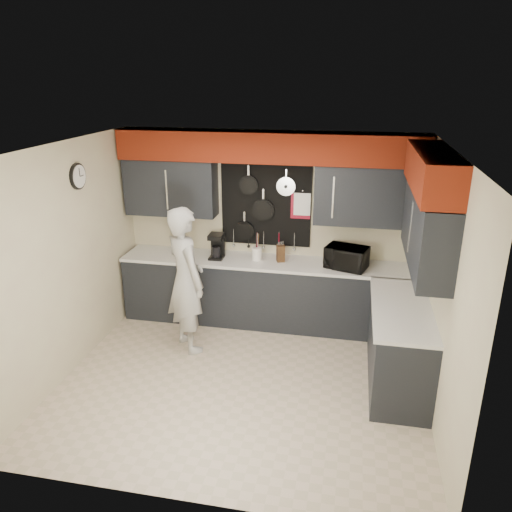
% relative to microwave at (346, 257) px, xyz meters
% --- Properties ---
extents(ground, '(4.00, 4.00, 0.00)m').
position_rel_microwave_xyz_m(ground, '(-1.06, -1.38, -1.06)').
color(ground, beige).
rests_on(ground, ground).
extents(back_wall_assembly, '(4.00, 0.36, 2.60)m').
position_rel_microwave_xyz_m(back_wall_assembly, '(-1.05, 0.21, 0.95)').
color(back_wall_assembly, beige).
rests_on(back_wall_assembly, ground).
extents(right_wall_assembly, '(0.36, 3.50, 2.60)m').
position_rel_microwave_xyz_m(right_wall_assembly, '(0.79, -1.12, 0.88)').
color(right_wall_assembly, beige).
rests_on(right_wall_assembly, ground).
extents(left_wall_assembly, '(0.05, 3.50, 2.60)m').
position_rel_microwave_xyz_m(left_wall_assembly, '(-3.06, -1.37, 0.27)').
color(left_wall_assembly, beige).
rests_on(left_wall_assembly, ground).
extents(base_cabinets, '(3.95, 2.20, 0.92)m').
position_rel_microwave_xyz_m(base_cabinets, '(-0.57, -0.25, -0.60)').
color(base_cabinets, black).
rests_on(base_cabinets, ground).
extents(microwave, '(0.59, 0.49, 0.28)m').
position_rel_microwave_xyz_m(microwave, '(0.00, 0.00, 0.00)').
color(microwave, black).
rests_on(microwave, base_cabinets).
extents(knife_block, '(0.13, 0.13, 0.22)m').
position_rel_microwave_xyz_m(knife_block, '(-0.86, 0.07, -0.03)').
color(knife_block, '#351B11').
rests_on(knife_block, base_cabinets).
extents(utensil_crock, '(0.13, 0.13, 0.17)m').
position_rel_microwave_xyz_m(utensil_crock, '(-1.18, 0.07, -0.06)').
color(utensil_crock, white).
rests_on(utensil_crock, base_cabinets).
extents(coffee_maker, '(0.19, 0.23, 0.34)m').
position_rel_microwave_xyz_m(coffee_maker, '(-1.73, 0.05, 0.04)').
color(coffee_maker, black).
rests_on(coffee_maker, base_cabinets).
extents(person, '(0.78, 0.79, 1.83)m').
position_rel_microwave_xyz_m(person, '(-1.89, -0.78, -0.15)').
color(person, '#B1B1AF').
rests_on(person, ground).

